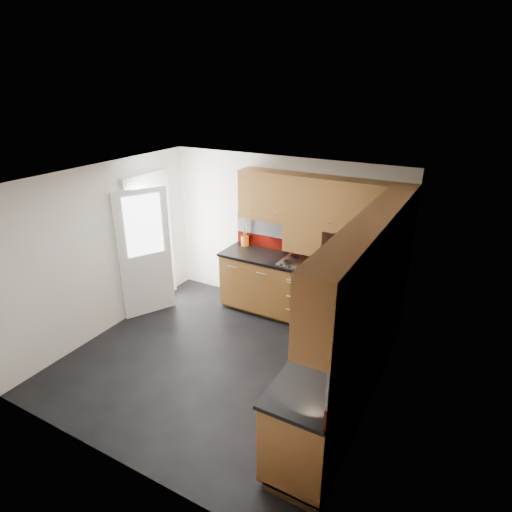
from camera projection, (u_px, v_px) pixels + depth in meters
The scene contains 14 objects.
room at pixel (217, 256), 5.01m from camera, with size 4.00×3.80×2.64m.
base_cabinets at pixel (319, 328), 5.52m from camera, with size 2.70×3.20×0.95m.
countertop at pixel (320, 296), 5.33m from camera, with size 2.72×3.22×0.04m.
backsplash at pixel (345, 272), 5.30m from camera, with size 2.70×3.20×0.54m.
upper_cabinets at pixel (341, 226), 4.96m from camera, with size 2.50×3.20×0.72m.
extractor_hood at pixel (306, 238), 6.22m from camera, with size 0.60×0.33×0.40m, color brown.
glass_cabinet at pixel (389, 224), 4.97m from camera, with size 0.32×0.80×0.66m.
back_door at pixel (149, 246), 6.59m from camera, with size 0.42×1.19×2.04m.
gas_hob at pixel (300, 262), 6.21m from camera, with size 0.58×0.51×0.04m.
utensil_pot at pixel (245, 240), 6.84m from camera, with size 0.12×0.12×0.45m.
toaster at pixel (368, 269), 5.82m from camera, with size 0.27×0.18×0.18m.
food_processor at pixel (373, 283), 5.34m from camera, with size 0.16×0.16×0.27m.
paper_towel at pixel (367, 309), 4.73m from camera, with size 0.12×0.12×0.25m, color white.
orange_cloth at pixel (369, 291), 5.40m from camera, with size 0.13×0.11×0.01m, color #D15517.
Camera 1 is at (2.64, -3.83, 3.42)m, focal length 30.00 mm.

